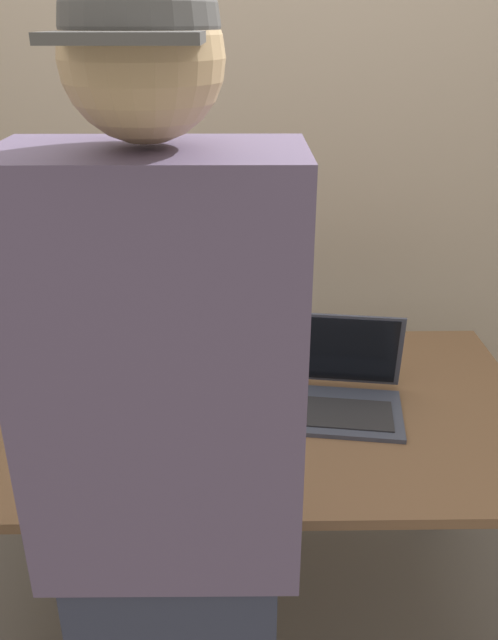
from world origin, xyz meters
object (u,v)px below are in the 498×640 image
at_px(laptop, 339,387).
at_px(beer_bottle_brown, 97,324).
at_px(beer_bottle_green, 33,339).
at_px(beer_bottle_amber, 18,334).
at_px(person_figure, 172,529).

distance_m(laptop, beer_bottle_brown, 0.74).
height_order(beer_bottle_green, beer_bottle_amber, beer_bottle_green).
xyz_separation_m(laptop, person_figure, (-0.38, -0.63, 0.09)).
relative_size(beer_bottle_amber, person_figure, 0.16).
bearing_deg(person_figure, beer_bottle_brown, 108.81).
distance_m(beer_bottle_brown, person_figure, 0.96).
bearing_deg(beer_bottle_amber, person_figure, -58.06).
distance_m(beer_bottle_green, person_figure, 0.92).
bearing_deg(beer_bottle_green, person_figure, -59.51).
bearing_deg(person_figure, beer_bottle_amber, 121.94).
bearing_deg(person_figure, beer_bottle_green, 120.49).
height_order(beer_bottle_amber, person_figure, person_figure).
bearing_deg(laptop, person_figure, -121.27).
bearing_deg(beer_bottle_brown, beer_bottle_amber, -164.40).
height_order(beer_bottle_green, beer_bottle_brown, beer_bottle_green).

